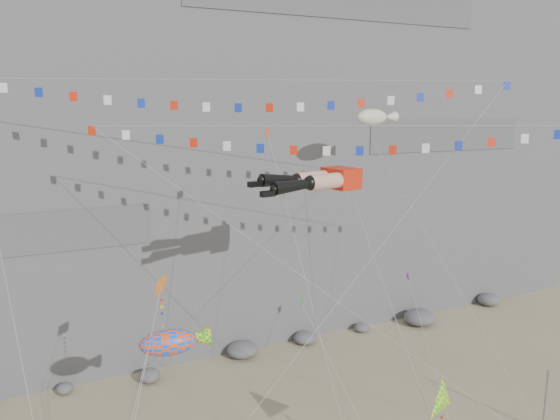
# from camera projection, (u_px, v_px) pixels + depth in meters

# --- Properties ---
(cliff) EXTENTS (80.00, 28.00, 50.00)m
(cliff) POSITION_uv_depth(u_px,v_px,m) (184.00, 63.00, 54.60)
(cliff) COLOR slate
(cliff) RESTS_ON ground
(talus_boulders) EXTENTS (60.00, 3.00, 1.20)m
(talus_boulders) POSITION_uv_depth(u_px,v_px,m) (242.00, 350.00, 45.89)
(talus_boulders) COLOR slate
(talus_boulders) RESTS_ON ground
(anchor_pole_right) EXTENTS (0.12, 0.12, 4.30)m
(anchor_pole_right) POSITION_uv_depth(u_px,v_px,m) (545.00, 401.00, 35.05)
(anchor_pole_right) COLOR gray
(anchor_pole_right) RESTS_ON ground
(legs_kite) EXTENTS (7.16, 13.80, 20.71)m
(legs_kite) POSITION_uv_depth(u_px,v_px,m) (316.00, 181.00, 31.84)
(legs_kite) COLOR red
(legs_kite) RESTS_ON ground
(flag_banner_upper) EXTENTS (31.25, 17.15, 28.34)m
(flag_banner_upper) POSITION_uv_depth(u_px,v_px,m) (254.00, 80.00, 33.15)
(flag_banner_upper) COLOR red
(flag_banner_upper) RESTS_ON ground
(flag_banner_lower) EXTENTS (26.68, 13.01, 23.30)m
(flag_banner_lower) POSITION_uv_depth(u_px,v_px,m) (344.00, 126.00, 31.77)
(flag_banner_lower) COLOR red
(flag_banner_lower) RESTS_ON ground
(harlequin_kite) EXTENTS (5.72, 7.24, 14.44)m
(harlequin_kite) POSITION_uv_depth(u_px,v_px,m) (161.00, 287.00, 26.67)
(harlequin_kite) COLOR red
(harlequin_kite) RESTS_ON ground
(fish_windsock) EXTENTS (7.52, 6.96, 12.15)m
(fish_windsock) POSITION_uv_depth(u_px,v_px,m) (168.00, 343.00, 27.37)
(fish_windsock) COLOR #FF490D
(fish_windsock) RESTS_ON ground
(delta_kite) EXTENTS (2.36, 3.37, 7.90)m
(delta_kite) POSITION_uv_depth(u_px,v_px,m) (443.00, 402.00, 26.87)
(delta_kite) COLOR yellow
(delta_kite) RESTS_ON ground
(blimp_windsock) EXTENTS (7.06, 14.32, 24.32)m
(blimp_windsock) POSITION_uv_depth(u_px,v_px,m) (372.00, 118.00, 41.27)
(blimp_windsock) COLOR beige
(blimp_windsock) RESTS_ON ground
(small_kite_a) EXTENTS (1.25, 13.70, 23.17)m
(small_kite_a) POSITION_uv_depth(u_px,v_px,m) (269.00, 138.00, 32.83)
(small_kite_a) COLOR #F75314
(small_kite_a) RESTS_ON ground
(small_kite_b) EXTENTS (4.28, 11.52, 14.99)m
(small_kite_b) POSITION_uv_depth(u_px,v_px,m) (409.00, 280.00, 36.31)
(small_kite_b) COLOR purple
(small_kite_b) RESTS_ON ground
(small_kite_c) EXTENTS (2.55, 9.83, 13.70)m
(small_kite_c) POSITION_uv_depth(u_px,v_px,m) (304.00, 306.00, 30.39)
(small_kite_c) COLOR #22A319
(small_kite_c) RESTS_ON ground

